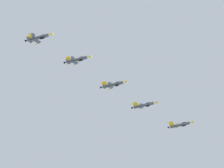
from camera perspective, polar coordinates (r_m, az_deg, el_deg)
The scene contains 5 objects.
fighter_jet_lead at distance 186.16m, azimuth 12.99°, elevation -7.65°, with size 15.95×7.71×7.35m.
fighter_jet_left_wing at distance 176.98m, azimuth 6.21°, elevation -4.06°, with size 15.95×7.80×7.25m.
fighter_jet_right_wing at distance 167.66m, azimuth 0.30°, elevation -0.10°, with size 15.95×7.91×7.14m.
fighter_jet_left_outer at distance 165.72m, azimuth -6.65°, elevation 4.69°, with size 15.95×7.93×7.12m.
fighter_jet_right_outer at distance 167.29m, azimuth -13.88°, elevation 8.67°, with size 15.95×8.45×6.53m.
Camera 1 is at (5.38, -7.00, 1.51)m, focal length 47.63 mm.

